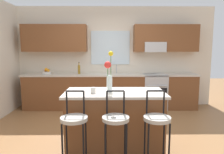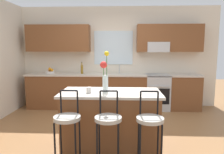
% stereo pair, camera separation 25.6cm
% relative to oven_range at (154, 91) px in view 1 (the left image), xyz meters
% --- Properties ---
extents(ground_plane, '(14.00, 14.00, 0.00)m').
position_rel_oven_range_xyz_m(ground_plane, '(-1.17, -1.68, -0.46)').
color(ground_plane, olive).
extents(back_wall_assembly, '(5.60, 0.50, 2.70)m').
position_rel_oven_range_xyz_m(back_wall_assembly, '(-1.14, 0.31, 1.05)').
color(back_wall_assembly, beige).
rests_on(back_wall_assembly, ground).
extents(counter_run, '(4.56, 0.64, 0.92)m').
position_rel_oven_range_xyz_m(counter_run, '(-1.16, 0.02, 0.01)').
color(counter_run, brown).
rests_on(counter_run, ground).
extents(sink_faucet, '(0.02, 0.13, 0.23)m').
position_rel_oven_range_xyz_m(sink_faucet, '(-1.00, 0.17, 0.60)').
color(sink_faucet, '#B7BABC').
rests_on(sink_faucet, counter_run).
extents(oven_range, '(0.60, 0.64, 0.92)m').
position_rel_oven_range_xyz_m(oven_range, '(0.00, 0.00, 0.00)').
color(oven_range, '#B7BABC').
rests_on(oven_range, ground).
extents(kitchen_island, '(1.58, 0.77, 0.92)m').
position_rel_oven_range_xyz_m(kitchen_island, '(-1.10, -2.22, 0.00)').
color(kitchen_island, brown).
rests_on(kitchen_island, ground).
extents(bar_stool_near, '(0.36, 0.36, 1.04)m').
position_rel_oven_range_xyz_m(bar_stool_near, '(-1.65, -2.82, 0.18)').
color(bar_stool_near, black).
rests_on(bar_stool_near, ground).
extents(bar_stool_middle, '(0.36, 0.36, 1.04)m').
position_rel_oven_range_xyz_m(bar_stool_middle, '(-1.10, -2.82, 0.18)').
color(bar_stool_middle, black).
rests_on(bar_stool_middle, ground).
extents(bar_stool_far, '(0.36, 0.36, 1.04)m').
position_rel_oven_range_xyz_m(bar_stool_far, '(-0.55, -2.82, 0.18)').
color(bar_stool_far, black).
rests_on(bar_stool_far, ground).
extents(flower_vase, '(0.14, 0.11, 0.64)m').
position_rel_oven_range_xyz_m(flower_vase, '(-1.19, -2.23, 0.75)').
color(flower_vase, silver).
rests_on(flower_vase, kitchen_island).
extents(mug_ceramic, '(0.08, 0.08, 0.09)m').
position_rel_oven_range_xyz_m(mug_ceramic, '(-1.44, -2.33, 0.51)').
color(mug_ceramic, silver).
rests_on(mug_ceramic, kitchen_island).
extents(fruit_bowl_oranges, '(0.24, 0.24, 0.16)m').
position_rel_oven_range_xyz_m(fruit_bowl_oranges, '(-2.85, 0.03, 0.51)').
color(fruit_bowl_oranges, silver).
rests_on(fruit_bowl_oranges, counter_run).
extents(bottle_olive_oil, '(0.06, 0.06, 0.31)m').
position_rel_oven_range_xyz_m(bottle_olive_oil, '(-1.99, 0.02, 0.59)').
color(bottle_olive_oil, olive).
rests_on(bottle_olive_oil, counter_run).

